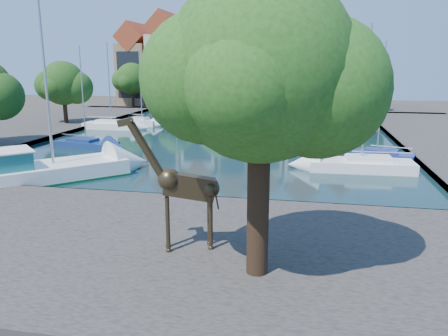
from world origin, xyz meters
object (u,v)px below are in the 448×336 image
at_px(giraffe_statue, 182,186).
at_px(motorsailer, 24,170).
at_px(plane_tree, 264,76).
at_px(sailboat_right_a, 361,163).

bearing_deg(giraffe_statue, motorsailer, 146.59).
bearing_deg(giraffe_statue, plane_tree, -24.42).
xyz_separation_m(motorsailer, sailboat_right_a, (22.89, 8.23, -0.32)).
relative_size(motorsailer, sailboat_right_a, 1.13).
bearing_deg(plane_tree, motorsailer, 148.24).
bearing_deg(motorsailer, giraffe_statue, -33.41).
relative_size(giraffe_statue, sailboat_right_a, 0.51).
height_order(giraffe_statue, sailboat_right_a, sailboat_right_a).
xyz_separation_m(plane_tree, giraffe_statue, (-3.40, 1.54, -4.45)).
height_order(plane_tree, giraffe_statue, plane_tree).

